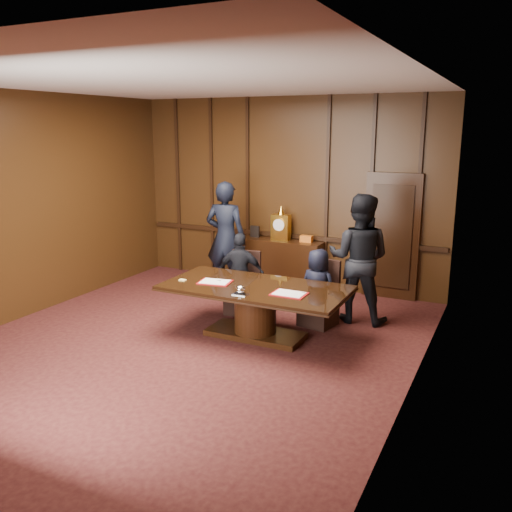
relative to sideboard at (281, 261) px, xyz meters
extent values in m
plane|color=black|center=(0.00, -3.26, -0.49)|extent=(7.00, 7.00, 0.00)
plane|color=silver|center=(0.00, -3.26, 3.01)|extent=(7.00, 7.00, 0.00)
cube|color=black|center=(0.00, 0.24, 1.26)|extent=(6.00, 0.04, 3.50)
cube|color=black|center=(-3.00, -3.26, 1.26)|extent=(0.04, 7.00, 3.50)
cube|color=black|center=(3.00, -3.26, 1.26)|extent=(0.04, 7.00, 3.50)
cube|color=black|center=(0.00, 0.21, 0.46)|extent=(5.90, 0.05, 0.08)
cube|color=black|center=(2.00, 0.20, 0.61)|extent=(0.95, 0.06, 2.20)
sphere|color=gold|center=(1.63, 0.13, 0.56)|extent=(0.08, 0.08, 0.08)
cube|color=black|center=(0.00, 0.00, -0.04)|extent=(1.60, 0.45, 0.90)
cube|color=black|center=(-0.70, 0.00, -0.46)|extent=(0.12, 0.40, 0.06)
cube|color=black|center=(0.70, 0.00, -0.46)|extent=(0.12, 0.40, 0.06)
cube|color=gold|center=(0.00, 0.00, 0.65)|extent=(0.34, 0.18, 0.48)
cylinder|color=white|center=(0.00, -0.10, 0.71)|extent=(0.22, 0.03, 0.22)
cone|color=gold|center=(0.00, 0.00, 0.97)|extent=(0.14, 0.14, 0.16)
cube|color=black|center=(-0.55, 0.02, 0.52)|extent=(0.18, 0.04, 0.22)
cube|color=orange|center=(0.50, 0.02, 0.47)|extent=(0.22, 0.12, 0.12)
cube|color=black|center=(0.69, -2.50, -0.45)|extent=(1.40, 0.60, 0.08)
cylinder|color=black|center=(0.69, -2.50, -0.10)|extent=(0.60, 0.60, 0.62)
cube|color=black|center=(0.69, -2.50, 0.22)|extent=(2.62, 1.32, 0.02)
cube|color=black|center=(0.69, -2.50, 0.24)|extent=(2.60, 1.30, 0.06)
cube|color=#A30F11|center=(0.09, -2.60, 0.28)|extent=(0.51, 0.40, 0.01)
cube|color=white|center=(0.09, -2.60, 0.29)|extent=(0.44, 0.34, 0.01)
cube|color=#A30F11|center=(1.27, -2.66, 0.28)|extent=(0.46, 0.33, 0.01)
cube|color=white|center=(1.27, -2.66, 0.29)|extent=(0.40, 0.28, 0.01)
cube|color=white|center=(0.69, -2.95, 0.28)|extent=(0.20, 0.14, 0.01)
ellipsoid|color=white|center=(0.69, -2.95, 0.34)|extent=(0.13, 0.13, 0.10)
cube|color=#F4D577|center=(-0.39, -2.72, 0.28)|extent=(0.10, 0.07, 0.01)
cube|color=black|center=(0.04, -1.65, -0.26)|extent=(0.53, 0.53, 0.46)
cube|color=black|center=(0.02, -1.44, 0.23)|extent=(0.48, 0.12, 0.55)
cylinder|color=black|center=(-0.16, -1.85, -0.37)|extent=(0.04, 0.04, 0.23)
cylinder|color=black|center=(0.24, -1.45, -0.37)|extent=(0.04, 0.04, 0.23)
cube|color=black|center=(1.34, -1.65, -0.26)|extent=(0.56, 0.56, 0.46)
cube|color=black|center=(1.38, -1.44, 0.23)|extent=(0.48, 0.15, 0.55)
cylinder|color=black|center=(1.14, -1.85, -0.37)|extent=(0.04, 0.04, 0.23)
cylinder|color=black|center=(1.54, -1.45, -0.37)|extent=(0.04, 0.04, 0.23)
imported|color=black|center=(0.04, -1.70, 0.18)|extent=(0.83, 0.49, 1.32)
imported|color=black|center=(1.34, -1.70, 0.11)|extent=(0.64, 0.46, 1.20)
imported|color=black|center=(-0.74, -0.78, 0.53)|extent=(0.80, 0.59, 2.03)
imported|color=black|center=(1.81, -1.19, 0.51)|extent=(1.01, 0.81, 1.99)
camera|label=1|loc=(3.92, -9.10, 2.45)|focal=38.00mm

